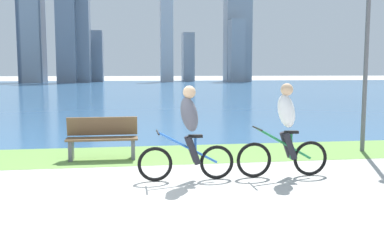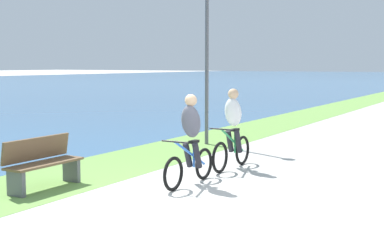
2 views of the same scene
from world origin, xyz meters
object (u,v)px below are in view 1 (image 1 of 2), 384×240
Objects in this scene: cyclist_trailing at (285,131)px; bench_near_path at (102,138)px; cyclist_lead at (188,133)px; lamppost_tall at (367,30)px.

cyclist_trailing reaches higher than bench_near_path.
cyclist_trailing is (1.74, 0.01, 0.01)m from cyclist_lead.
cyclist_trailing is 0.39× the size of lamppost_tall.
lamppost_tall is at bearing 25.59° from cyclist_lead.
lamppost_tall is at bearing 37.99° from cyclist_trailing.
lamppost_tall reaches higher than bench_near_path.
cyclist_trailing reaches higher than cyclist_lead.
lamppost_tall is (4.46, 2.13, 1.99)m from cyclist_lead.
bench_near_path is at bearing -179.48° from lamppost_tall.
cyclist_lead is 5.33m from lamppost_tall.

